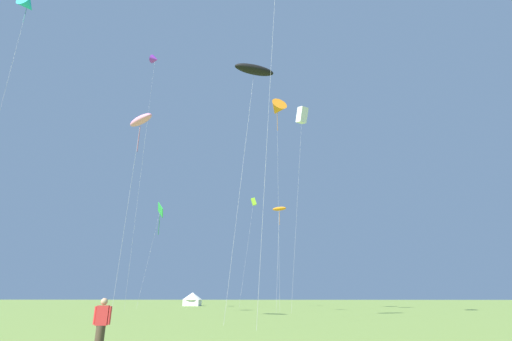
% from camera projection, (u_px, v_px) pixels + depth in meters
% --- Properties ---
extents(kite_cyan_delta, '(2.21, 2.31, 30.84)m').
position_uv_depth(kite_cyan_delta, '(27.00, 5.00, 36.84)').
color(kite_cyan_delta, '#1EB7CC').
rests_on(kite_cyan_delta, ground).
extents(kite_purple_delta, '(1.82, 2.07, 38.80)m').
position_uv_depth(kite_purple_delta, '(155.00, 60.00, 58.19)').
color(kite_purple_delta, purple).
rests_on(kite_purple_delta, ground).
extents(kite_black_parafoil, '(3.88, 3.43, 21.29)m').
position_uv_depth(kite_black_parafoil, '(254.00, 70.00, 31.85)').
color(kite_black_parafoil, black).
rests_on(kite_black_parafoil, ground).
extents(kite_orange_parafoil, '(2.01, 3.14, 12.64)m').
position_uv_depth(kite_orange_parafoil, '(279.00, 209.00, 46.04)').
color(kite_orange_parafoil, orange).
rests_on(kite_orange_parafoil, ground).
extents(kite_pink_parafoil, '(3.20, 2.90, 16.88)m').
position_uv_depth(kite_pink_parafoil, '(141.00, 120.00, 31.44)').
color(kite_pink_parafoil, pink).
rests_on(kite_pink_parafoil, ground).
extents(kite_green_diamond, '(2.46, 3.36, 17.06)m').
position_uv_depth(kite_green_diamond, '(160.00, 211.00, 61.43)').
color(kite_green_diamond, green).
rests_on(kite_green_diamond, ground).
extents(kite_white_box, '(3.28, 2.22, 26.66)m').
position_uv_depth(kite_white_box, '(302.00, 115.00, 49.83)').
color(kite_white_box, white).
rests_on(kite_white_box, ground).
extents(kite_orange_delta, '(3.38, 3.58, 30.06)m').
position_uv_depth(kite_orange_delta, '(277.00, 109.00, 54.46)').
color(kite_orange_delta, orange).
rests_on(kite_orange_delta, ground).
extents(kite_lime_box, '(2.70, 2.63, 18.43)m').
position_uv_depth(kite_lime_box, '(254.00, 202.00, 64.25)').
color(kite_lime_box, '#99DB2D').
rests_on(kite_lime_box, ground).
extents(person_spectator, '(0.57, 0.29, 1.73)m').
position_uv_depth(person_spectator, '(101.00, 327.00, 11.51)').
color(person_spectator, '#473828').
rests_on(person_spectator, ground).
extents(festival_tent_right, '(3.83, 3.83, 2.49)m').
position_uv_depth(festival_tent_right, '(192.00, 298.00, 70.31)').
color(festival_tent_right, white).
rests_on(festival_tent_right, ground).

